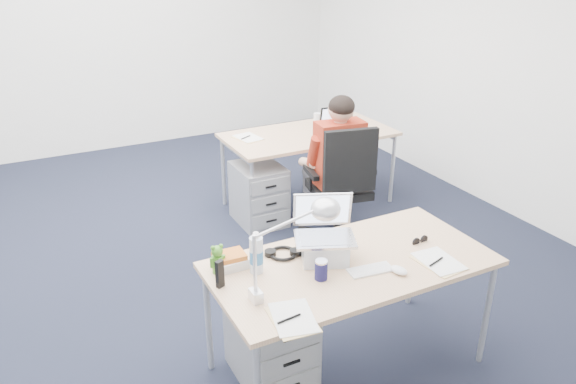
{
  "coord_description": "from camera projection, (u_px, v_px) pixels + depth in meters",
  "views": [
    {
      "loc": [
        -1.11,
        -3.52,
        2.37
      ],
      "look_at": [
        0.45,
        -0.47,
        0.85
      ],
      "focal_mm": 35.0,
      "sensor_mm": 36.0,
      "label": 1
    }
  ],
  "objects": [
    {
      "name": "room",
      "position": [
        191.0,
        56.0,
        3.59
      ],
      "size": [
        6.02,
        7.02,
        2.8
      ],
      "color": "white",
      "rests_on": "ground"
    },
    {
      "name": "desk_lamp",
      "position": [
        283.0,
        250.0,
        2.77
      ],
      "size": [
        0.47,
        0.3,
        0.5
      ],
      "primitive_type": null,
      "rotation": [
        0.0,
        0.0,
        -0.34
      ],
      "color": "silver",
      "rests_on": "desk_near"
    },
    {
      "name": "far_cup",
      "position": [
        317.0,
        118.0,
        5.59
      ],
      "size": [
        0.09,
        0.09,
        0.1
      ],
      "primitive_type": "cylinder",
      "rotation": [
        0.0,
        0.0,
        -0.2
      ],
      "color": "white",
      "rests_on": "desk_far"
    },
    {
      "name": "seated_person",
      "position": [
        332.0,
        165.0,
        4.79
      ],
      "size": [
        0.41,
        0.72,
        1.27
      ],
      "rotation": [
        0.0,
        0.0,
        -0.11
      ],
      "color": "#9E2A16",
      "rests_on": "ground"
    },
    {
      "name": "book_stack",
      "position": [
        230.0,
        260.0,
        3.09
      ],
      "size": [
        0.22,
        0.19,
        0.08
      ],
      "primitive_type": "cube",
      "rotation": [
        0.0,
        0.0,
        0.33
      ],
      "color": "silver",
      "rests_on": "desk_near"
    },
    {
      "name": "can_koozie",
      "position": [
        321.0,
        270.0,
        2.97
      ],
      "size": [
        0.09,
        0.09,
        0.11
      ],
      "primitive_type": "cylinder",
      "rotation": [
        0.0,
        0.0,
        0.4
      ],
      "color": "#171544",
      "rests_on": "desk_near"
    },
    {
      "name": "far_papers",
      "position": [
        248.0,
        138.0,
        5.17
      ],
      "size": [
        0.23,
        0.3,
        0.01
      ],
      "primitive_type": "cube",
      "rotation": [
        0.0,
        0.0,
        0.19
      ],
      "color": "white",
      "rests_on": "desk_far"
    },
    {
      "name": "sunglasses",
      "position": [
        420.0,
        241.0,
        3.35
      ],
      "size": [
        0.12,
        0.06,
        0.03
      ],
      "primitive_type": null,
      "rotation": [
        0.0,
        0.0,
        0.06
      ],
      "color": "black",
      "rests_on": "desk_near"
    },
    {
      "name": "office_chair",
      "position": [
        339.0,
        209.0,
        4.77
      ],
      "size": [
        0.8,
        0.8,
        1.07
      ],
      "rotation": [
        0.0,
        0.0,
        -0.2
      ],
      "color": "black",
      "rests_on": "ground"
    },
    {
      "name": "desk_far",
      "position": [
        309.0,
        138.0,
        5.34
      ],
      "size": [
        1.6,
        0.8,
        0.73
      ],
      "color": "tan",
      "rests_on": "ground"
    },
    {
      "name": "drawer_pedestal_far",
      "position": [
        259.0,
        194.0,
        5.13
      ],
      "size": [
        0.4,
        0.5,
        0.55
      ],
      "primitive_type": "cube",
      "color": "#999A9E",
      "rests_on": "ground"
    },
    {
      "name": "floor",
      "position": [
        207.0,
        282.0,
        4.29
      ],
      "size": [
        7.0,
        7.0,
        0.0
      ],
      "primitive_type": "plane",
      "color": "black",
      "rests_on": "ground"
    },
    {
      "name": "drawer_pedestal_near",
      "position": [
        271.0,
        337.0,
        3.26
      ],
      "size": [
        0.4,
        0.5,
        0.55
      ],
      "primitive_type": "cube",
      "color": "#999A9E",
      "rests_on": "ground"
    },
    {
      "name": "dark_laptop",
      "position": [
        342.0,
        120.0,
        5.26
      ],
      "size": [
        0.38,
        0.37,
        0.25
      ],
      "primitive_type": null,
      "rotation": [
        0.0,
        0.0,
        -0.09
      ],
      "color": "black",
      "rests_on": "desk_far"
    },
    {
      "name": "cordless_phone",
      "position": [
        220.0,
        274.0,
        2.9
      ],
      "size": [
        0.05,
        0.04,
        0.16
      ],
      "primitive_type": "cube",
      "rotation": [
        0.0,
        0.0,
        0.38
      ],
      "color": "black",
      "rests_on": "desk_near"
    },
    {
      "name": "headphones",
      "position": [
        283.0,
        252.0,
        3.22
      ],
      "size": [
        0.26,
        0.24,
        0.03
      ],
      "primitive_type": null,
      "rotation": [
        0.0,
        0.0,
        -0.41
      ],
      "color": "black",
      "rests_on": "desk_near"
    },
    {
      "name": "silver_laptop",
      "position": [
        325.0,
        231.0,
        3.11
      ],
      "size": [
        0.41,
        0.37,
        0.35
      ],
      "primitive_type": null,
      "rotation": [
        0.0,
        0.0,
        -0.41
      ],
      "color": "silver",
      "rests_on": "desk_near"
    },
    {
      "name": "water_bottle",
      "position": [
        256.0,
        252.0,
        3.01
      ],
      "size": [
        0.09,
        0.09,
        0.24
      ],
      "primitive_type": "cylinder",
      "rotation": [
        0.0,
        0.0,
        0.2
      ],
      "color": "silver",
      "rests_on": "desk_near"
    },
    {
      "name": "papers_left",
      "position": [
        292.0,
        319.0,
        2.66
      ],
      "size": [
        0.24,
        0.31,
        0.01
      ],
      "primitive_type": "cube",
      "rotation": [
        0.0,
        0.0,
        -0.19
      ],
      "color": "#E1C082",
      "rests_on": "desk_near"
    },
    {
      "name": "desk_near",
      "position": [
        351.0,
        269.0,
        3.18
      ],
      "size": [
        1.6,
        0.8,
        0.73
      ],
      "color": "tan",
      "rests_on": "ground"
    },
    {
      "name": "computer_mouse",
      "position": [
        399.0,
        270.0,
        3.04
      ],
      "size": [
        0.09,
        0.12,
        0.04
      ],
      "primitive_type": "ellipsoid",
      "rotation": [
        0.0,
        0.0,
        0.26
      ],
      "color": "white",
      "rests_on": "desk_near"
    },
    {
      "name": "wireless_keyboard",
      "position": [
        370.0,
        270.0,
        3.07
      ],
      "size": [
        0.26,
        0.13,
        0.01
      ],
      "primitive_type": "cube",
      "rotation": [
        0.0,
        0.0,
        -0.13
      ],
      "color": "white",
      "rests_on": "desk_near"
    },
    {
      "name": "bear_figurine",
      "position": [
        218.0,
        259.0,
        3.02
      ],
      "size": [
        0.11,
        0.09,
        0.17
      ],
      "primitive_type": null,
      "rotation": [
        0.0,
        0.0,
        -0.34
      ],
      "color": "#2D751F",
      "rests_on": "desk_near"
    },
    {
      "name": "papers_right",
      "position": [
        438.0,
        262.0,
        3.14
      ],
      "size": [
        0.19,
        0.28,
        0.01
      ],
      "primitive_type": "cube",
      "rotation": [
        0.0,
        0.0,
        0.0
      ],
      "color": "#E1C082",
      "rests_on": "desk_near"
    }
  ]
}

